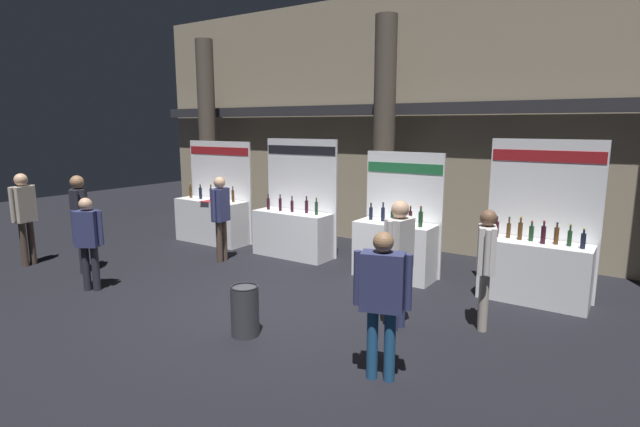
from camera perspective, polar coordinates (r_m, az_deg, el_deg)
The scene contains 14 objects.
ground_plane at distance 7.79m, azimuth -5.70°, elevation -10.46°, with size 29.17×29.17×0.00m, color black.
hall_colonnade at distance 11.19m, azimuth 9.27°, elevation 10.24°, with size 14.58×1.26×5.61m.
exhibitor_booth_0 at distance 11.86m, azimuth -12.39°, elevation -0.37°, with size 1.93×0.70×2.37m.
exhibitor_booth_1 at distance 10.36m, azimuth -3.08°, elevation -1.73°, with size 1.78×0.66×2.46m.
exhibitor_booth_2 at distance 9.00m, azimuth 8.78°, elevation -3.67°, with size 1.50×0.66×2.27m.
exhibitor_booth_3 at distance 8.43m, azimuth 23.76°, elevation -5.33°, with size 1.68×0.66×2.53m.
trash_bin at distance 6.66m, azimuth -8.73°, elevation -11.08°, with size 0.37×0.37×0.68m.
visitor_0 at distance 10.06m, azimuth -11.49°, elevation 0.21°, with size 0.28×0.51×1.73m.
visitor_1 at distance 5.31m, azimuth 7.24°, elevation -9.01°, with size 0.60×0.37×1.66m.
visitor_2 at distance 6.94m, azimuth 18.73°, elevation -5.09°, with size 0.32×0.51×1.65m.
visitor_3 at distance 10.11m, azimuth -26.14°, elevation -0.15°, with size 0.42×0.41×1.84m.
visitor_4 at distance 8.98m, azimuth -25.36°, elevation -2.41°, with size 0.46×0.40×1.58m.
visitor_5 at distance 6.64m, azimuth 9.17°, elevation -4.57°, with size 0.30×0.52×1.78m.
visitor_6 at distance 11.16m, azimuth -31.16°, elevation 0.30°, with size 0.31×0.55×1.83m.
Camera 1 is at (4.65, -5.61, 2.75)m, focal length 27.52 mm.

